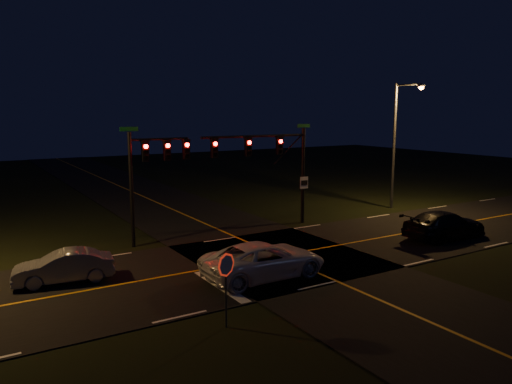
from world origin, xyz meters
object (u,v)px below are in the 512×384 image
signal_mast_ne (272,156)px  signal_mast_nw (151,165)px  pickup_white (264,261)px  suv_dark (444,225)px  stop_sign (226,274)px  streetlight_ne (398,135)px  sedan_silver (64,268)px

signal_mast_ne → signal_mast_nw: 7.52m
pickup_white → suv_dark: 12.12m
signal_mast_nw → suv_dark: 16.39m
signal_mast_nw → stop_sign: bearing=-98.1°
stop_sign → suv_dark: (15.81, 3.93, -1.08)m
pickup_white → stop_sign: bearing=133.6°
streetlight_ne → signal_mast_ne: size_ratio=1.20×
signal_mast_ne → suv_dark: 10.59m
signal_mast_ne → signal_mast_nw: size_ratio=1.19×
streetlight_ne → suv_dark: bearing=-119.0°
signal_mast_ne → signal_mast_nw: bearing=180.0°
streetlight_ne → pickup_white: size_ratio=1.65×
stop_sign → sedan_silver: stop_sign is taller
suv_dark → sedan_silver: 19.82m
signal_mast_nw → streetlight_ne: bearing=0.5°
signal_mast_ne → stop_sign: (-9.14, -11.32, -2.52)m
signal_mast_nw → stop_sign: signal_mast_nw is taller
pickup_white → signal_mast_ne: bearing=-35.1°
suv_dark → signal_mast_ne: bearing=43.2°
signal_mast_ne → stop_sign: size_ratio=2.93×
streetlight_ne → signal_mast_nw: (-18.39, -0.14, -1.09)m
suv_dark → stop_sign: bearing=105.1°
streetlight_ne → pickup_white: bearing=-154.1°
signal_mast_nw → pickup_white: size_ratio=1.15×
signal_mast_ne → pickup_white: size_ratio=1.37×
streetlight_ne → suv_dark: streetlight_ne is taller
signal_mast_nw → sedan_silver: (-5.33, -3.99, -3.60)m
sedan_silver → suv_dark: bearing=88.2°
stop_sign → sedan_silver: 8.31m
signal_mast_ne → stop_sign: bearing=-128.9°
signal_mast_nw → signal_mast_ne: bearing=-0.0°
pickup_white → suv_dark: size_ratio=1.03×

